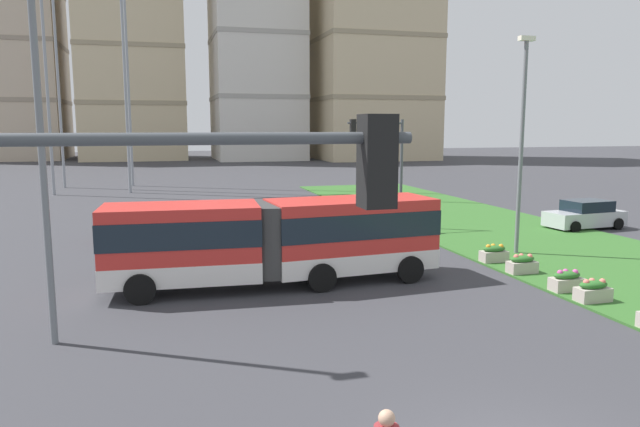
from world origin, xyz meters
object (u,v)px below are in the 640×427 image
flower_planter_3 (567,281)px  traffic_light_far_right (384,155)px  streetlight_median (522,138)px  apartment_tower_eastcentre (370,14)px  flower_planter_5 (494,253)px  articulated_bus (275,239)px  flower_planter_2 (593,291)px  flower_planter_4 (522,264)px  apartment_tower_west (0,17)px  traffic_light_near_left (106,338)px  car_silver_hatch (585,215)px  car_maroon_sedan (153,224)px  streetlight_left (41,139)px  apartment_tower_centre (256,40)px

flower_planter_3 → traffic_light_far_right: 13.86m
streetlight_median → apartment_tower_eastcentre: apartment_tower_eastcentre is taller
flower_planter_3 → flower_planter_5: 4.49m
articulated_bus → apartment_tower_eastcentre: (31.91, 77.01, 22.82)m
articulated_bus → flower_planter_2: bearing=-27.9°
flower_planter_4 → apartment_tower_west: 102.79m
flower_planter_4 → traffic_light_near_left: size_ratio=0.19×
streetlight_median → traffic_light_far_right: bearing=113.6°
flower_planter_3 → traffic_light_far_right: bearing=96.0°
apartment_tower_eastcentre → articulated_bus: bearing=-112.5°
flower_planter_4 → streetlight_median: 6.00m
articulated_bus → apartment_tower_eastcentre: 86.43m
articulated_bus → flower_planter_4: size_ratio=10.89×
car_silver_hatch → car_maroon_sedan: (-23.02, 3.17, 0.00)m
car_maroon_sedan → apartment_tower_eastcentre: (36.15, 67.00, 23.72)m
car_silver_hatch → flower_planter_2: size_ratio=4.13×
streetlight_left → apartment_tower_eastcentre: (38.61, 81.12, 19.16)m
apartment_tower_centre → apartment_tower_eastcentre: (19.02, -3.67, 4.56)m
flower_planter_4 → streetlight_left: 17.04m
articulated_bus → apartment_tower_west: 98.42m
car_maroon_sedan → articulated_bus: bearing=-67.0°
apartment_tower_west → flower_planter_3: bearing=-68.5°
streetlight_left → streetlight_median: 18.98m
flower_planter_2 → flower_planter_5: size_ratio=1.00×
flower_planter_5 → streetlight_median: size_ratio=0.12×
traffic_light_far_right → streetlight_median: bearing=-66.4°
articulated_bus → flower_planter_5: (9.34, 0.81, -1.23)m
streetlight_left → car_maroon_sedan: bearing=80.1°
flower_planter_5 → streetlight_left: streetlight_left is taller
streetlight_median → apartment_tower_centre: apartment_tower_centre is taller
flower_planter_5 → traffic_light_far_right: (-1.40, 8.81, 3.66)m
articulated_bus → flower_planter_3: bearing=-21.5°
car_silver_hatch → apartment_tower_west: size_ratio=0.10×
traffic_light_far_right → streetlight_left: bearing=-136.9°
car_silver_hatch → traffic_light_far_right: 11.67m
traffic_light_near_left → streetlight_left: 11.59m
car_silver_hatch → articulated_bus: bearing=-160.0°
apartment_tower_west → apartment_tower_eastcentre: apartment_tower_eastcentre is taller
apartment_tower_west → flower_planter_5: bearing=-67.6°
flower_planter_3 → streetlight_median: streetlight_median is taller
streetlight_median → car_silver_hatch: bearing=32.3°
articulated_bus → flower_planter_5: articulated_bus is taller
flower_planter_2 → flower_planter_4: 3.80m
flower_planter_5 → apartment_tower_west: 101.03m
articulated_bus → flower_planter_3: articulated_bus is taller
car_silver_hatch → flower_planter_4: 12.37m
traffic_light_far_right → traffic_light_near_left: bearing=-116.2°
streetlight_median → articulated_bus: bearing=-169.6°
flower_planter_3 → apartment_tower_eastcentre: bearing=74.4°
car_silver_hatch → flower_planter_2: car_silver_hatch is taller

